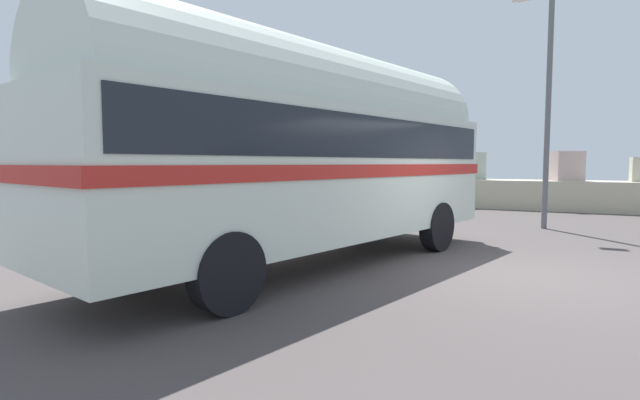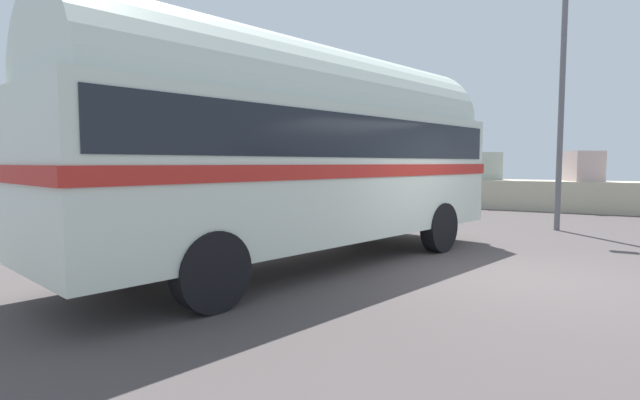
% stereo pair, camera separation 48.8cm
% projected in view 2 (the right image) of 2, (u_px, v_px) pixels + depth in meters
% --- Properties ---
extents(ground, '(32.00, 26.00, 0.02)m').
position_uv_depth(ground, '(523.00, 278.00, 7.26)').
color(ground, '#484141').
extents(breakwater, '(31.36, 2.07, 2.33)m').
position_uv_depth(breakwater, '(566.00, 192.00, 17.39)').
color(breakwater, '#B5AE94').
rests_on(breakwater, ground).
extents(vintage_coach, '(4.36, 8.91, 3.70)m').
position_uv_depth(vintage_coach, '(304.00, 145.00, 8.06)').
color(vintage_coach, black).
rests_on(vintage_coach, ground).
extents(lamp_post, '(0.97, 0.64, 6.06)m').
position_uv_depth(lamp_post, '(557.00, 96.00, 12.09)').
color(lamp_post, '#5B5B60').
rests_on(lamp_post, ground).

